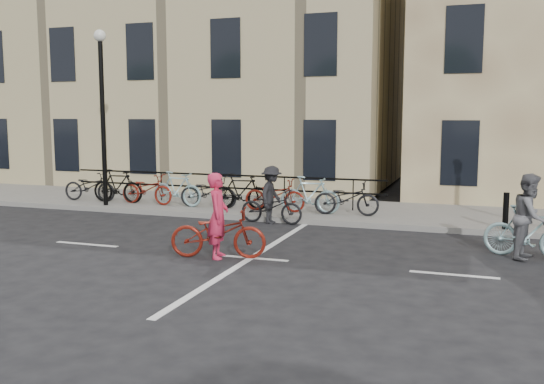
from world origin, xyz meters
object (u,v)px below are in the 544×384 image
(cyclist_pink, at_px, (218,229))
(cyclist_dark, at_px, (272,201))
(lamp_post, at_px, (102,96))
(cyclist_grey, at_px, (529,225))

(cyclist_pink, xyz_separation_m, cyclist_dark, (-0.26, 4.08, 0.00))
(lamp_post, xyz_separation_m, cyclist_pink, (5.85, -4.58, -2.88))
(cyclist_grey, distance_m, cyclist_dark, 6.62)
(lamp_post, relative_size, cyclist_dark, 2.97)
(cyclist_dark, bearing_deg, cyclist_grey, -105.55)
(lamp_post, height_order, cyclist_dark, lamp_post)
(cyclist_grey, xyz_separation_m, cyclist_dark, (-6.28, 2.08, -0.10))
(cyclist_pink, bearing_deg, lamp_post, 38.16)
(cyclist_grey, bearing_deg, lamp_post, 93.45)
(cyclist_grey, relative_size, cyclist_dark, 1.06)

